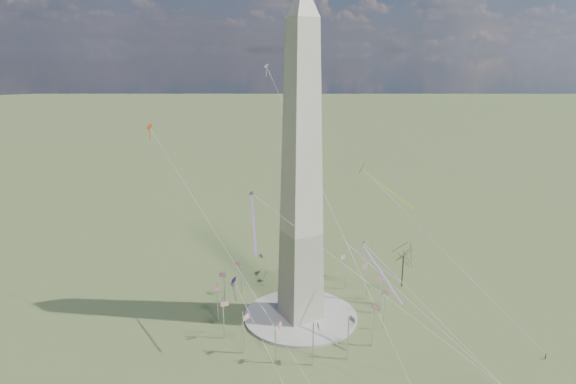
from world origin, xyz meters
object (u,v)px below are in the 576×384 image
tree_near (404,254)px  kite_delta_black (365,170)px  person_east (545,356)px  washington_monument (302,171)px

tree_near → kite_delta_black: bearing=123.2°
kite_delta_black → tree_near: bearing=74.0°
tree_near → kite_delta_black: (-8.60, 13.15, 28.58)m
person_east → tree_near: bearing=-95.3°
kite_delta_black → washington_monument: bearing=-25.6°
washington_monument → kite_delta_black: size_ratio=5.25×
tree_near → person_east: (4.73, -54.05, -11.82)m
washington_monument → person_east: washington_monument is taller
washington_monument → tree_near: (43.14, 1.90, -35.29)m
washington_monument → person_east: 85.04m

